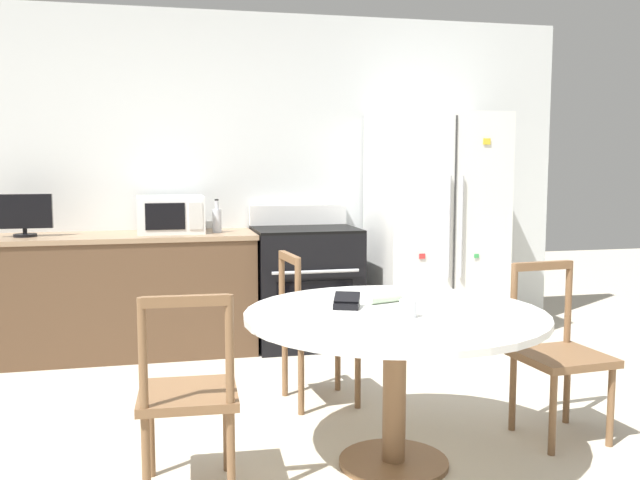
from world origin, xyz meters
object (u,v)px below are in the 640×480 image
Objects in this scene: counter_bottle at (217,220)px; dining_chair_far at (316,331)px; refrigerator at (434,228)px; countertop_tv at (24,214)px; dining_chair_left at (188,396)px; microwave at (171,214)px; oven_range at (306,285)px; dining_chair_right at (558,355)px; candle_glass at (408,310)px; wallet at (347,302)px.

dining_chair_far is at bearing -71.35° from counter_bottle.
refrigerator is 1.72m from counter_bottle.
countertop_tv is 0.42× the size of dining_chair_left.
counter_bottle is at bearing -11.05° from microwave.
oven_range reaches higher than dining_chair_right.
counter_bottle is at bearing 84.71° from dining_chair_left.
wallet is (-0.21, 0.26, -0.01)m from candle_glass.
wallet is (-0.03, -0.81, 0.33)m from dining_chair_far.
refrigerator is at bearing -2.22° from counter_bottle.
dining_chair_far is 11.28× the size of candle_glass.
dining_chair_far is at bearing -40.66° from dining_chair_right.
dining_chair_far reaches higher than candle_glass.
oven_range is 1.17m from microwave.
countertop_tv is 2.65m from dining_chair_left.
microwave is at bearing 176.31° from refrigerator.
refrigerator is 2.59m from candle_glass.
counter_bottle is 2.50m from candle_glass.
dining_chair_right is 1.19m from wallet.
dining_chair_left is at bearing -113.49° from oven_range.
dining_chair_far is (-1.27, -1.27, -0.47)m from refrigerator.
microwave reaches higher than dining_chair_far.
countertop_tv is 2.81m from wallet.
oven_range is 2.32m from dining_chair_right.
dining_chair_right is 5.58× the size of wallet.
dining_chair_left is (-2.06, -2.29, -0.47)m from refrigerator.
oven_range is at bearing 88.79° from candle_glass.
countertop_tv reaches higher than oven_range.
candle_glass is at bearing 11.27° from dining_chair_right.
microwave reaches higher than dining_chair_left.
microwave is 0.54× the size of dining_chair_right.
candle_glass is at bearing 4.47° from dining_chair_far.
refrigerator is 4.74× the size of countertop_tv.
wallet is at bearing -50.65° from countertop_tv.
microwave is 2.50m from dining_chair_left.
dining_chair_far is 0.88m from wallet.
countertop_tv is 0.42× the size of dining_chair_right.
oven_range is 2.43m from candle_glass.
oven_range is 2.12m from countertop_tv.
dining_chair_right is at bearing -49.26° from microwave.
dining_chair_left is 1.00× the size of dining_chair_right.
dining_chair_left and dining_chair_right have the same top height.
counter_bottle is 3.15× the size of candle_glass.
dining_chair_right is 1.00× the size of dining_chair_far.
dining_chair_right is 11.28× the size of candle_glass.
countertop_tv reaches higher than candle_glass.
counter_bottle is (0.34, -0.07, -0.04)m from microwave.
counter_bottle is at bearing 177.78° from refrigerator.
dining_chair_far reaches higher than wallet.
refrigerator is at bearing -99.22° from dining_chair_right.
counter_bottle is at bearing 101.02° from wallet.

